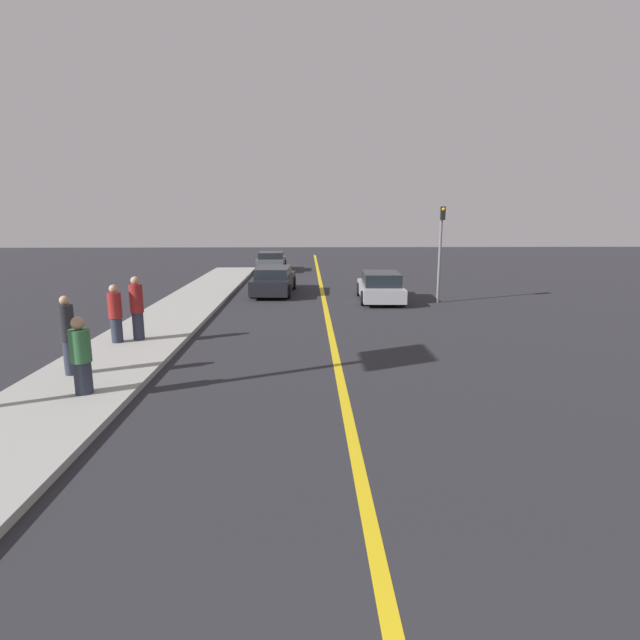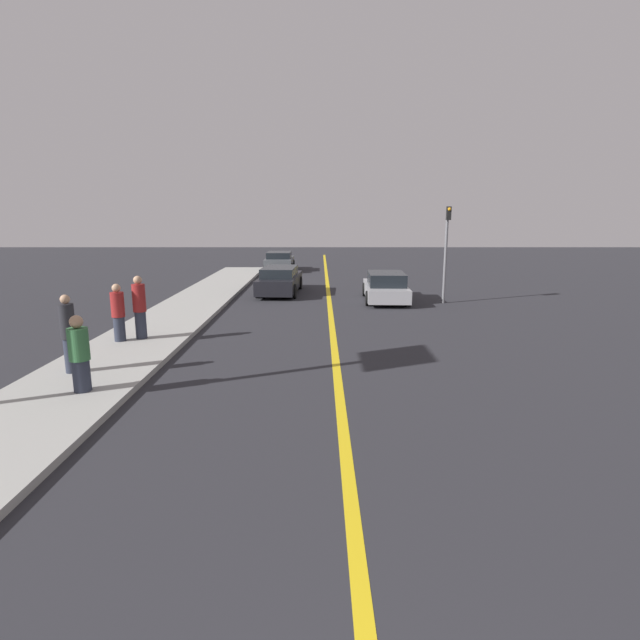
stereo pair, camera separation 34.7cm
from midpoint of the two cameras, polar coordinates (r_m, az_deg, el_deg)
The scene contains 10 objects.
road_center_line at distance 18.62m, azimuth 0.31°, elevation 0.43°, with size 0.20×60.00×0.01m.
sidewalk_left at distance 18.71m, azimuth -17.34°, elevation 0.16°, with size 2.72×34.77×0.14m.
car_near_right_lane at distance 22.12m, azimuth 6.46°, elevation 3.76°, with size 1.98×4.23×1.27m.
car_ahead_center at distance 24.16m, azimuth -5.70°, elevation 4.52°, with size 2.04×4.85×1.29m.
car_far_distant at distance 34.34m, azimuth -5.87°, elevation 6.66°, with size 1.92×4.00×1.29m.
pedestrian_near_curb at distance 11.17m, azimuth -26.45°, elevation -3.71°, with size 0.41×0.41×1.59m.
pedestrian_mid_group at distance 12.59m, azimuth -27.57°, elevation -1.54°, with size 0.32×0.32×1.81m.
pedestrian_far_standing at distance 15.27m, azimuth -22.95°, elevation 0.66°, with size 0.37×0.37×1.66m.
pedestrian_by_sign at distance 15.35m, azimuth -20.80°, elevation 1.27°, with size 0.37×0.37×1.85m.
traffic_light at distance 21.84m, azimuth 13.16°, elevation 8.39°, with size 0.18×0.40×4.06m.
Camera 1 is at (-0.75, -0.24, 3.68)m, focal length 28.00 mm.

